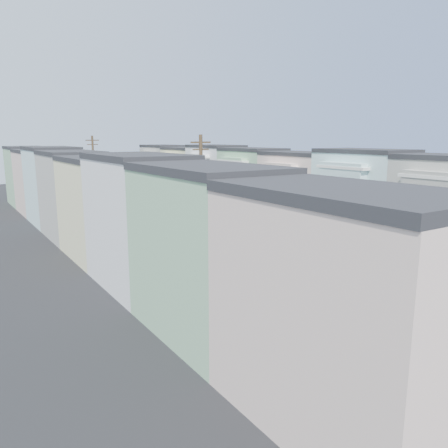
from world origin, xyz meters
The scene contains 27 objects.
ground centered at (0.00, 0.00, 0.00)m, with size 160.00×160.00×0.00m, color black.
road_slab centered at (0.00, 15.00, 0.01)m, with size 12.00×70.00×0.02m, color black.
curb_left centered at (-6.05, 15.00, 0.07)m, with size 0.30×70.00×0.15m, color gray.
curb_right centered at (6.05, 15.00, 0.07)m, with size 0.30×70.00×0.15m, color gray.
sidewalk_left centered at (-7.35, 15.00, 0.07)m, with size 2.60×70.00×0.15m, color gray.
sidewalk_right centered at (7.35, 15.00, 0.07)m, with size 2.60×70.00×0.15m, color gray.
centerline centered at (0.00, 15.00, 0.00)m, with size 0.12×70.00×0.01m, color gold.
townhouse_row_left centered at (-11.15, 15.00, 0.00)m, with size 5.00×70.00×8.50m, color beige.
townhouse_row_right centered at (11.15, 15.00, 0.00)m, with size 5.00×70.00×8.50m, color beige.
tree_a centered at (-6.30, -14.54, 4.53)m, with size 4.70×4.70×6.90m.
tree_b centered at (-6.30, -4.64, 5.57)m, with size 4.70×4.70×7.95m.
tree_c centered at (-6.30, 5.92, 4.73)m, with size 4.62×4.62×7.06m.
tree_d centered at (-6.30, 17.99, 5.60)m, with size 4.70×4.70×7.98m.
tree_e centered at (-6.30, 31.03, 4.62)m, with size 4.70×4.70×6.99m.
tree_far_r centered at (6.89, 29.25, 3.80)m, with size 3.01×3.01×5.35m.
utility_pole_near centered at (-6.30, 2.00, 5.15)m, with size 1.60×0.26×10.00m.
utility_pole_far centered at (-6.30, 28.00, 5.15)m, with size 1.60×0.26×10.00m.
fedex_truck centered at (1.43, 7.03, 1.74)m, with size 2.50×6.49×3.11m.
lead_sedan centered at (2.32, 17.25, 0.73)m, with size 1.55×4.38×1.46m, color black.
parked_left_a centered at (-4.90, -15.04, 0.65)m, with size 1.38×3.90×1.30m, color black.
parked_left_b centered at (-4.90, -6.73, 0.72)m, with size 2.02×4.81×1.44m, color black.
parked_left_c centered at (-4.90, -0.33, 0.72)m, with size 2.39×5.18×1.44m, color #B2B6BE.
parked_left_d centered at (-4.90, 12.12, 0.69)m, with size 1.94×4.61×1.38m, color #59190A.
parked_right_a centered at (4.90, -8.94, 0.69)m, with size 2.30×4.98×1.39m, color #39393A.
parked_right_b centered at (4.90, -2.78, 0.69)m, with size 1.93×4.59×1.38m, color silver.
parked_right_c centered at (4.90, 17.60, 0.64)m, with size 2.13×4.63×1.29m, color black.
parked_right_d centered at (4.90, 27.05, 0.72)m, with size 1.69×4.42×1.43m, color black.
Camera 1 is at (-22.01, -25.25, 9.96)m, focal length 35.00 mm.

